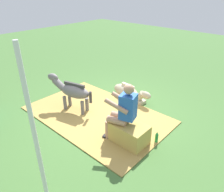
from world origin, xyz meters
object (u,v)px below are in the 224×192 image
object	(u,v)px
pony_lying	(128,92)
soda_bottle	(157,137)
person_seated	(123,111)
pony_standing	(72,91)
tent_pole_left	(35,137)
hay_bale	(129,133)

from	to	relation	value
pony_lying	soda_bottle	size ratio (longest dim) A/B	4.94
person_seated	pony_standing	size ratio (longest dim) A/B	1.00
soda_bottle	person_seated	bearing A→B (deg)	33.96
person_seated	pony_lying	world-z (taller)	person_seated
person_seated	tent_pole_left	bearing A→B (deg)	93.29
pony_lying	tent_pole_left	xyz separation A→B (m)	(-1.20, 3.51, 1.05)
pony_standing	soda_bottle	distance (m)	2.41
person_seated	pony_standing	xyz separation A→B (m)	(1.75, -0.11, -0.17)
hay_bale	pony_lying	size ratio (longest dim) A/B	0.57
soda_bottle	tent_pole_left	size ratio (longest dim) A/B	0.11
pony_lying	soda_bottle	xyz separation A→B (m)	(-1.69, 1.19, -0.06)
pony_lying	soda_bottle	bearing A→B (deg)	144.71
hay_bale	pony_lying	world-z (taller)	hay_bale
hay_bale	pony_standing	world-z (taller)	pony_standing
pony_standing	hay_bale	bearing A→B (deg)	177.78
hay_bale	person_seated	world-z (taller)	person_seated
pony_standing	soda_bottle	size ratio (longest dim) A/B	4.86
soda_bottle	tent_pole_left	xyz separation A→B (m)	(0.49, 2.31, 1.11)
hay_bale	pony_standing	bearing A→B (deg)	-2.22
pony_standing	tent_pole_left	world-z (taller)	tent_pole_left
person_seated	pony_standing	world-z (taller)	person_seated
hay_bale	pony_lying	distance (m)	2.00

